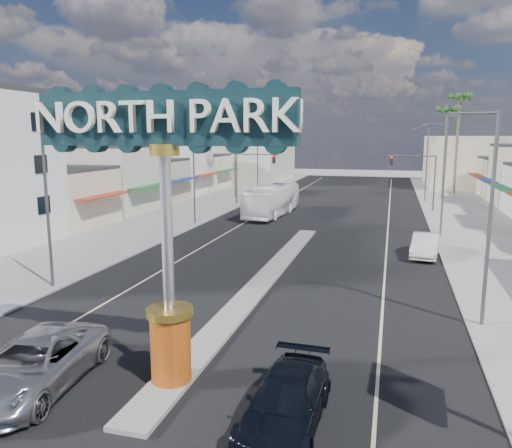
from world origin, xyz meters
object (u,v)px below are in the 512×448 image
Objects in this scene: palm_right_mid at (448,115)px; suv_right at (286,402)px; streetlight_r_near at (487,209)px; car_parked_right at (425,245)px; suv_left at (34,364)px; city_bus at (272,200)px; streetlight_l_near at (49,194)px; palm_right_far at (460,103)px; traffic_signal_right at (417,171)px; traffic_signal_left at (251,168)px; streetlight_l_mid at (196,169)px; streetlight_r_mid at (442,174)px; gateway_sign at (166,205)px; streetlight_r_far at (425,161)px; streetlight_l_far at (259,159)px; palm_left_far at (235,108)px.

suv_right is at bearing -99.14° from palm_right_mid.
car_parked_right is at bearing 96.50° from streetlight_r_near.
city_bus reaches higher than suv_left.
streetlight_l_near is 1.49× the size of suv_left.
traffic_signal_right is at bearing -107.90° from palm_right_far.
traffic_signal_left is 0.67× the size of streetlight_l_mid.
streetlight_r_mid reaches higher than suv_left.
gateway_sign is 23.06m from car_parked_right.
streetlight_r_mid is 1.00× the size of streetlight_r_far.
city_bus is at bearing 98.12° from gateway_sign.
streetlight_l_mid reaches higher than traffic_signal_right.
traffic_signal_right is 0.67× the size of streetlight_l_far.
palm_left_far is 2.64× the size of suv_right.
streetlight_r_near is 31.35m from city_bus.
suv_left is at bearing -160.89° from gateway_sign.
suv_left is at bearing -56.12° from streetlight_l_near.
gateway_sign is 35.70m from city_bus.
streetlight_r_far is 51.92m from suv_right.
streetlight_l_mid and streetlight_r_far have the same top height.
car_parked_right is (18.18, -21.42, -3.50)m from traffic_signal_left.
gateway_sign reaches higher than city_bus.
streetlight_l_near is 20.00m from streetlight_l_mid.
gateway_sign is 55.76m from palm_right_mid.
streetlight_r_mid is at bearing 57.70° from suv_left.
suv_right is at bearing -95.93° from car_parked_right.
streetlight_r_near is at bearing -59.64° from palm_left_far.
streetlight_l_near reaches higher than city_bus.
streetlight_l_far is 0.74× the size of palm_right_mid.
palm_left_far is 0.93× the size of palm_right_far.
palm_left_far reaches higher than streetlight_l_near.
palm_left_far reaches higher than suv_right.
traffic_signal_left reaches higher than suv_left.
streetlight_r_mid is 8.69m from car_parked_right.
suv_right is at bearing -70.90° from palm_left_far.
palm_right_far reaches higher than streetlight_r_mid.
streetlight_r_near is (19.62, -33.99, 0.79)m from traffic_signal_left.
streetlight_l_near is 27.82m from city_bus.
palm_right_mid reaches higher than traffic_signal_left.
city_bus is at bearing 85.39° from suv_left.
city_bus is at bearing 155.42° from streetlight_r_mid.
streetlight_l_mid is 30.32m from streetlight_r_far.
palm_right_mid is at bearing 84.36° from streetlight_r_mid.
palm_right_mid is 2.01× the size of suv_left.
gateway_sign is at bearing -37.55° from streetlight_l_near.
streetlight_r_far is at bearing 68.19° from suv_left.
car_parked_right is at bearing -20.90° from streetlight_l_mid.
suv_left is 8.19m from suv_right.
streetlight_r_mid is (0.00, 20.00, 0.00)m from streetlight_r_near.
streetlight_l_mid is 1.00× the size of streetlight_r_far.
suv_left is at bearing -82.98° from streetlight_l_far.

